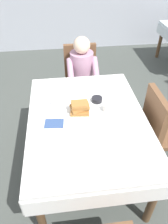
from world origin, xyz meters
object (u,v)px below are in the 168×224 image
object	(u,v)px
plate_breakfast	(80,112)
spoon_near_edge	(82,135)
chair_diner	(81,74)
knife_right_of_plate	(100,112)
dining_table_main	(87,124)
cup_coffee	(108,108)
fork_left_of_plate	(61,116)
syrup_pitcher	(53,102)
bowl_butter	(97,99)
chair_right_side	(161,127)
diner_person	(82,71)
breakfast_stack	(80,108)

from	to	relation	value
plate_breakfast	spoon_near_edge	bearing A→B (deg)	-94.37
chair_diner	knife_right_of_plate	distance (m)	1.14
dining_table_main	cup_coffee	bearing A→B (deg)	18.49
chair_diner	dining_table_main	bearing A→B (deg)	86.58
fork_left_of_plate	syrup_pitcher	bearing A→B (deg)	27.87
bowl_butter	spoon_near_edge	distance (m)	0.51
chair_right_side	spoon_near_edge	bearing A→B (deg)	-75.40
cup_coffee	bowl_butter	size ratio (longest dim) A/B	1.03
knife_right_of_plate	fork_left_of_plate	bearing A→B (deg)	83.90
syrup_pitcher	knife_right_of_plate	bearing A→B (deg)	-21.66
plate_breakfast	syrup_pitcher	distance (m)	0.31
diner_person	spoon_near_edge	distance (m)	1.25
cup_coffee	breakfast_stack	bearing A→B (deg)	179.78
chair_diner	diner_person	distance (m)	0.21
plate_breakfast	chair_right_side	bearing A→B (deg)	-5.11
syrup_pitcher	bowl_butter	bearing A→B (deg)	0.67
chair_diner	spoon_near_edge	xyz separation A→B (m)	(-0.15, -1.39, 0.21)
chair_diner	plate_breakfast	xyz separation A→B (m)	(-0.13, -1.10, 0.22)
chair_right_side	syrup_pitcher	xyz separation A→B (m)	(-1.09, 0.23, 0.25)
breakfast_stack	knife_right_of_plate	xyz separation A→B (m)	(0.20, -0.02, -0.06)
cup_coffee	syrup_pitcher	size ratio (longest dim) A/B	1.41
dining_table_main	chair_diner	distance (m)	1.18
dining_table_main	breakfast_stack	distance (m)	0.18
chair_diner	plate_breakfast	world-z (taller)	chair_diner
plate_breakfast	bowl_butter	bearing A→B (deg)	40.94
bowl_butter	cup_coffee	bearing A→B (deg)	-66.47
dining_table_main	knife_right_of_plate	xyz separation A→B (m)	(0.13, 0.05, 0.09)
chair_right_side	breakfast_stack	world-z (taller)	chair_right_side
chair_right_side	cup_coffee	world-z (taller)	chair_right_side
syrup_pitcher	fork_left_of_plate	bearing A→B (deg)	-68.73
dining_table_main	cup_coffee	size ratio (longest dim) A/B	13.49
syrup_pitcher	spoon_near_edge	size ratio (longest dim) A/B	0.53
chair_diner	chair_right_side	world-z (taller)	same
chair_right_side	fork_left_of_plate	distance (m)	1.04
dining_table_main	diner_person	bearing A→B (deg)	86.06
bowl_butter	spoon_near_edge	xyz separation A→B (m)	(-0.21, -0.46, -0.02)
diner_person	syrup_pitcher	distance (m)	0.88
chair_right_side	syrup_pitcher	bearing A→B (deg)	-102.07
chair_right_side	spoon_near_edge	world-z (taller)	chair_right_side
syrup_pitcher	breakfast_stack	bearing A→B (deg)	-32.78
dining_table_main	syrup_pitcher	distance (m)	0.41
chair_diner	knife_right_of_plate	xyz separation A→B (m)	(0.06, -1.12, 0.21)
chair_right_side	knife_right_of_plate	distance (m)	0.67
diner_person	spoon_near_edge	xyz separation A→B (m)	(-0.15, -1.24, 0.07)
chair_diner	syrup_pitcher	distance (m)	1.04
dining_table_main	cup_coffee	distance (m)	0.25
knife_right_of_plate	spoon_near_edge	xyz separation A→B (m)	(-0.21, -0.28, 0.00)
chair_right_side	chair_diner	bearing A→B (deg)	-149.08
breakfast_stack	cup_coffee	world-z (taller)	breakfast_stack
bowl_butter	knife_right_of_plate	bearing A→B (deg)	-89.60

